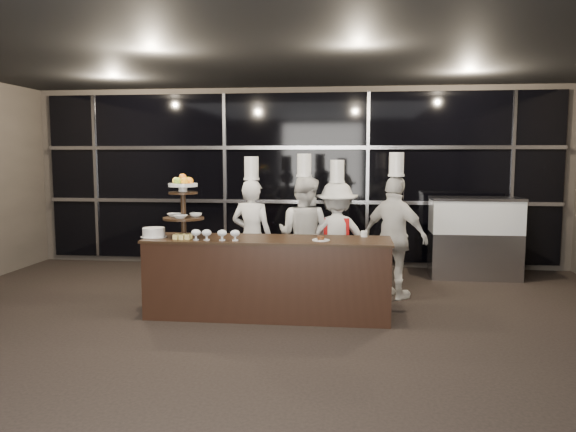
# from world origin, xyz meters

# --- Properties ---
(room) EXTENTS (10.00, 10.00, 10.00)m
(room) POSITION_xyz_m (0.00, 0.00, 1.50)
(room) COLOR black
(room) RESTS_ON ground
(window_wall) EXTENTS (8.60, 0.10, 2.80)m
(window_wall) POSITION_xyz_m (0.00, 4.94, 1.50)
(window_wall) COLOR black
(window_wall) RESTS_ON ground
(buffet_counter) EXTENTS (2.84, 0.74, 0.92)m
(buffet_counter) POSITION_xyz_m (-0.01, 1.92, 0.47)
(buffet_counter) COLOR black
(buffet_counter) RESTS_ON ground
(display_stand) EXTENTS (0.48, 0.48, 0.74)m
(display_stand) POSITION_xyz_m (-1.01, 1.92, 1.34)
(display_stand) COLOR black
(display_stand) RESTS_ON buffet_counter
(compotes) EXTENTS (0.56, 0.11, 0.12)m
(compotes) POSITION_xyz_m (-0.58, 1.70, 1.00)
(compotes) COLOR silver
(compotes) RESTS_ON buffet_counter
(layer_cake) EXTENTS (0.30, 0.30, 0.11)m
(layer_cake) POSITION_xyz_m (-1.36, 1.87, 0.97)
(layer_cake) COLOR white
(layer_cake) RESTS_ON buffet_counter
(pastry_squares) EXTENTS (0.20, 0.13, 0.05)m
(pastry_squares) POSITION_xyz_m (-0.98, 1.75, 0.95)
(pastry_squares) COLOR #F0DA75
(pastry_squares) RESTS_ON buffet_counter
(small_plate) EXTENTS (0.20, 0.20, 0.05)m
(small_plate) POSITION_xyz_m (0.61, 1.82, 0.94)
(small_plate) COLOR white
(small_plate) RESTS_ON buffet_counter
(chef_cup) EXTENTS (0.08, 0.08, 0.07)m
(chef_cup) POSITION_xyz_m (1.10, 2.17, 0.96)
(chef_cup) COLOR white
(chef_cup) RESTS_ON buffet_counter
(display_case) EXTENTS (1.35, 0.59, 1.24)m
(display_case) POSITION_xyz_m (2.82, 4.30, 0.69)
(display_case) COLOR #A5A5AA
(display_case) RESTS_ON ground
(chef_a) EXTENTS (0.64, 0.49, 1.86)m
(chef_a) POSITION_xyz_m (-0.38, 2.89, 0.81)
(chef_a) COLOR silver
(chef_a) RESTS_ON ground
(chef_b) EXTENTS (0.93, 0.83, 1.90)m
(chef_b) POSITION_xyz_m (0.31, 3.07, 0.81)
(chef_b) COLOR white
(chef_b) RESTS_ON ground
(chef_c) EXTENTS (1.03, 0.65, 1.81)m
(chef_c) POSITION_xyz_m (0.75, 3.15, 0.77)
(chef_c) COLOR silver
(chef_c) RESTS_ON ground
(chef_d) EXTENTS (0.99, 0.88, 1.91)m
(chef_d) POSITION_xyz_m (1.51, 2.91, 0.83)
(chef_d) COLOR silver
(chef_d) RESTS_ON ground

